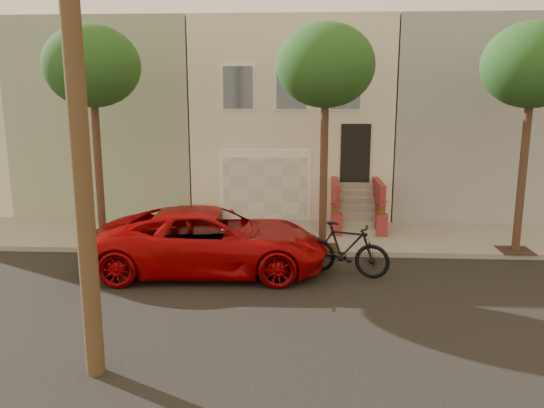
{
  "coord_description": "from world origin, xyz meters",
  "views": [
    {
      "loc": [
        0.38,
        -11.18,
        4.55
      ],
      "look_at": [
        -0.42,
        3.0,
        1.61
      ],
      "focal_mm": 35.38,
      "sensor_mm": 36.0,
      "label": 1
    }
  ],
  "objects": [
    {
      "name": "ground",
      "position": [
        0.0,
        0.0,
        0.0
      ],
      "size": [
        90.0,
        90.0,
        0.0
      ],
      "primitive_type": "plane",
      "color": "black",
      "rests_on": "ground"
    },
    {
      "name": "sidewalk",
      "position": [
        0.0,
        5.35,
        0.07
      ],
      "size": [
        40.0,
        3.7,
        0.15
      ],
      "primitive_type": "cube",
      "color": "gray",
      "rests_on": "ground"
    },
    {
      "name": "house_row",
      "position": [
        0.0,
        11.19,
        3.64
      ],
      "size": [
        33.1,
        11.7,
        7.0
      ],
      "color": "beige",
      "rests_on": "sidewalk"
    },
    {
      "name": "tree_left",
      "position": [
        -5.5,
        3.9,
        5.26
      ],
      "size": [
        2.7,
        2.57,
        6.3
      ],
      "color": "#2D2116",
      "rests_on": "sidewalk"
    },
    {
      "name": "tree_mid",
      "position": [
        1.0,
        3.9,
        5.26
      ],
      "size": [
        2.7,
        2.57,
        6.3
      ],
      "color": "#2D2116",
      "rests_on": "sidewalk"
    },
    {
      "name": "tree_right",
      "position": [
        6.5,
        3.9,
        5.26
      ],
      "size": [
        2.7,
        2.57,
        6.3
      ],
      "color": "#2D2116",
      "rests_on": "sidewalk"
    },
    {
      "name": "pickup_truck",
      "position": [
        -1.94,
        2.06,
        0.83
      ],
      "size": [
        6.12,
        3.05,
        1.66
      ],
      "primitive_type": "imported",
      "rotation": [
        0.0,
        0.0,
        1.62
      ],
      "color": "#A80508",
      "rests_on": "ground"
    },
    {
      "name": "motorcycle",
      "position": [
        1.5,
        1.96,
        0.68
      ],
      "size": [
        2.36,
        1.35,
        1.37
      ],
      "primitive_type": "imported",
      "rotation": [
        0.0,
        0.0,
        1.24
      ],
      "color": "black",
      "rests_on": "ground"
    }
  ]
}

